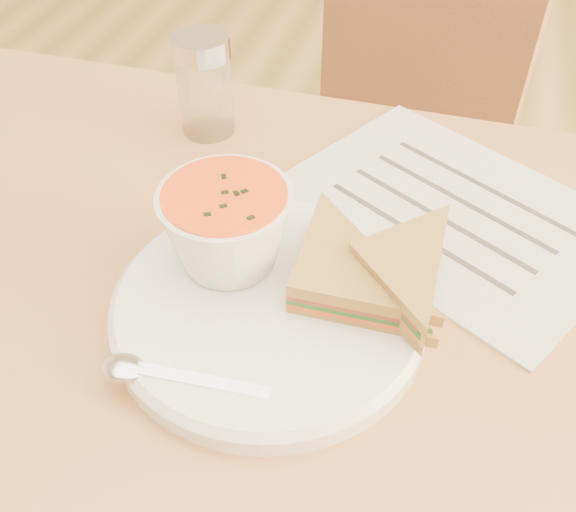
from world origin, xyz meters
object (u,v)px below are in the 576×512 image
(plate, at_px, (269,308))
(condiment_shaker, at_px, (205,85))
(soup_bowl, at_px, (227,231))
(chair_far, at_px, (363,175))

(plate, bearing_deg, condiment_shaker, 121.41)
(soup_bowl, height_order, condiment_shaker, condiment_shaker)
(plate, height_order, condiment_shaker, condiment_shaker)
(plate, xyz_separation_m, condiment_shaker, (-0.15, 0.24, 0.05))
(soup_bowl, bearing_deg, condiment_shaker, 116.09)
(condiment_shaker, bearing_deg, chair_far, 71.43)
(plate, bearing_deg, soup_bowl, 144.72)
(chair_far, relative_size, soup_bowl, 8.29)
(chair_far, xyz_separation_m, soup_bowl, (-0.02, -0.58, 0.36))
(soup_bowl, bearing_deg, plate, -35.28)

